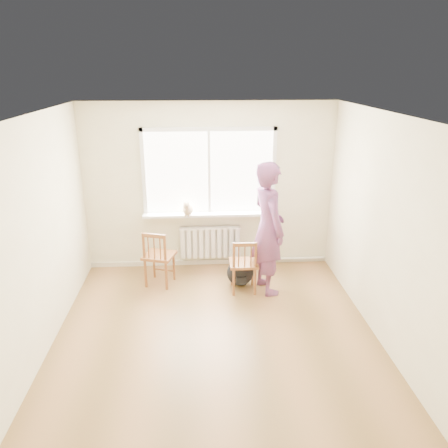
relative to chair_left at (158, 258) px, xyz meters
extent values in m
plane|color=#9A6B3F|center=(0.81, -1.53, -0.45)|extent=(4.50, 4.50, 0.00)
plane|color=white|center=(0.81, -1.53, 2.25)|extent=(4.50, 4.50, 0.00)
cube|color=beige|center=(0.81, 0.72, 0.90)|extent=(4.00, 0.01, 2.70)
cube|color=white|center=(0.81, 0.70, 1.15)|extent=(2.00, 0.02, 1.30)
cube|color=white|center=(0.81, 0.68, 1.83)|extent=(2.12, 0.05, 0.06)
cube|color=white|center=(-0.22, 0.68, 1.15)|extent=(0.06, 0.05, 1.42)
cube|color=white|center=(1.84, 0.68, 1.15)|extent=(0.06, 0.05, 1.42)
cube|color=white|center=(0.81, 0.68, 1.15)|extent=(0.04, 0.05, 1.30)
cube|color=white|center=(0.81, 0.61, 0.48)|extent=(2.15, 0.22, 0.04)
cube|color=white|center=(0.81, 0.67, -0.02)|extent=(1.00, 0.02, 0.55)
cube|color=white|center=(0.81, 0.62, -0.02)|extent=(1.00, 0.10, 0.51)
cube|color=white|center=(0.81, 0.62, 0.24)|extent=(1.00, 0.12, 0.03)
cylinder|color=silver|center=(2.06, 0.66, -0.37)|extent=(1.40, 0.04, 0.04)
cube|color=beige|center=(0.81, 0.70, -0.41)|extent=(4.00, 0.03, 0.08)
cube|color=brown|center=(0.01, 0.05, 0.02)|extent=(0.54, 0.53, 0.04)
cylinder|color=brown|center=(0.22, 0.16, -0.21)|extent=(0.04, 0.04, 0.47)
cylinder|color=brown|center=(-0.09, 0.26, -0.21)|extent=(0.04, 0.04, 0.47)
cylinder|color=brown|center=(0.12, -0.16, -0.21)|extent=(0.04, 0.04, 0.47)
cylinder|color=brown|center=(-0.19, -0.06, -0.21)|extent=(0.04, 0.04, 0.47)
cylinder|color=brown|center=(0.12, -0.16, 0.00)|extent=(0.04, 0.04, 0.89)
cylinder|color=brown|center=(-0.19, -0.06, 0.00)|extent=(0.04, 0.04, 0.89)
cube|color=brown|center=(-0.04, -0.11, 0.41)|extent=(0.35, 0.14, 0.06)
cylinder|color=brown|center=(0.05, -0.14, 0.22)|extent=(0.02, 0.02, 0.35)
cylinder|color=brown|center=(-0.04, -0.11, 0.22)|extent=(0.02, 0.02, 0.35)
cylinder|color=brown|center=(-0.12, -0.08, 0.22)|extent=(0.02, 0.02, 0.35)
cube|color=brown|center=(1.28, -0.25, -0.01)|extent=(0.41, 0.40, 0.04)
cylinder|color=brown|center=(1.43, -0.10, -0.23)|extent=(0.04, 0.04, 0.44)
cylinder|color=brown|center=(1.12, -0.09, -0.23)|extent=(0.04, 0.04, 0.44)
cylinder|color=brown|center=(1.43, -0.41, -0.23)|extent=(0.04, 0.04, 0.44)
cylinder|color=brown|center=(1.12, -0.41, -0.23)|extent=(0.04, 0.04, 0.44)
cylinder|color=brown|center=(1.43, -0.41, -0.03)|extent=(0.04, 0.04, 0.83)
cylinder|color=brown|center=(1.12, -0.41, -0.03)|extent=(0.04, 0.04, 0.83)
cube|color=brown|center=(1.28, -0.41, 0.36)|extent=(0.34, 0.04, 0.05)
cylinder|color=brown|center=(1.36, -0.41, 0.18)|extent=(0.02, 0.02, 0.33)
cylinder|color=brown|center=(1.28, -0.41, 0.18)|extent=(0.02, 0.02, 0.33)
cylinder|color=brown|center=(1.19, -0.41, 0.18)|extent=(0.02, 0.02, 0.33)
imported|color=#AF3A6A|center=(1.63, -0.25, 0.53)|extent=(0.65, 0.82, 1.96)
ellipsoid|color=#CCAF8B|center=(0.46, 0.54, 0.60)|extent=(0.21, 0.28, 0.19)
sphere|color=#CCAF8B|center=(0.44, 0.42, 0.69)|extent=(0.10, 0.10, 0.10)
cone|color=#CCAF8B|center=(0.41, 0.42, 0.74)|extent=(0.03, 0.03, 0.04)
cone|color=#CCAF8B|center=(0.47, 0.41, 0.74)|extent=(0.03, 0.03, 0.04)
cylinder|color=#CCAF8B|center=(0.48, 0.67, 0.54)|extent=(0.05, 0.17, 0.02)
cylinder|color=#CCAF8B|center=(0.42, 0.45, 0.55)|extent=(0.02, 0.02, 0.09)
cylinder|color=#CCAF8B|center=(0.47, 0.44, 0.55)|extent=(0.02, 0.02, 0.09)
ellipsoid|color=black|center=(1.25, -0.09, -0.24)|extent=(0.50, 0.44, 0.41)
camera|label=1|loc=(0.61, -6.09, 2.72)|focal=35.00mm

